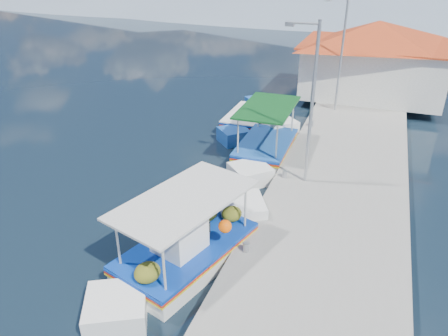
% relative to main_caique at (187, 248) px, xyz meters
% --- Properties ---
extents(ground, '(160.00, 160.00, 0.00)m').
position_rel_main_caique_xyz_m(ground, '(-2.10, 3.47, -0.49)').
color(ground, black).
rests_on(ground, ground).
extents(quay, '(5.00, 44.00, 0.50)m').
position_rel_main_caique_xyz_m(quay, '(3.80, 9.47, -0.24)').
color(quay, gray).
rests_on(quay, ground).
extents(bollards, '(0.20, 17.20, 0.30)m').
position_rel_main_caique_xyz_m(bollards, '(1.70, 8.72, 0.16)').
color(bollards, '#A5A8AD').
rests_on(bollards, quay).
extents(main_caique, '(3.67, 7.40, 2.54)m').
position_rel_main_caique_xyz_m(main_caique, '(0.00, 0.00, 0.00)').
color(main_caique, white).
rests_on(main_caique, ground).
extents(caique_green_canopy, '(2.23, 7.22, 2.70)m').
position_rel_main_caique_xyz_m(caique_green_canopy, '(0.22, 8.20, -0.09)').
color(caique_green_canopy, white).
rests_on(caique_green_canopy, ground).
extents(caique_blue_hull, '(1.96, 6.56, 1.17)m').
position_rel_main_caique_xyz_m(caique_blue_hull, '(-1.73, 11.61, -0.17)').
color(caique_blue_hull, '#1C50A8').
rests_on(caique_blue_hull, ground).
extents(harbor_building, '(10.49, 10.49, 4.40)m').
position_rel_main_caique_xyz_m(harbor_building, '(4.10, 18.47, 2.29)').
color(harbor_building, white).
rests_on(harbor_building, quay).
extents(lamp_post_near, '(1.21, 0.14, 6.00)m').
position_rel_main_caique_xyz_m(lamp_post_near, '(2.41, 5.47, 3.36)').
color(lamp_post_near, '#A5A8AD').
rests_on(lamp_post_near, quay).
extents(lamp_post_far, '(1.21, 0.14, 6.00)m').
position_rel_main_caique_xyz_m(lamp_post_far, '(2.41, 14.47, 3.36)').
color(lamp_post_far, '#A5A8AD').
rests_on(lamp_post_far, quay).
extents(mountain_ridge, '(171.40, 96.00, 5.50)m').
position_rel_main_caique_xyz_m(mountain_ridge, '(4.44, 59.47, 1.55)').
color(mountain_ridge, slate).
rests_on(mountain_ridge, ground).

